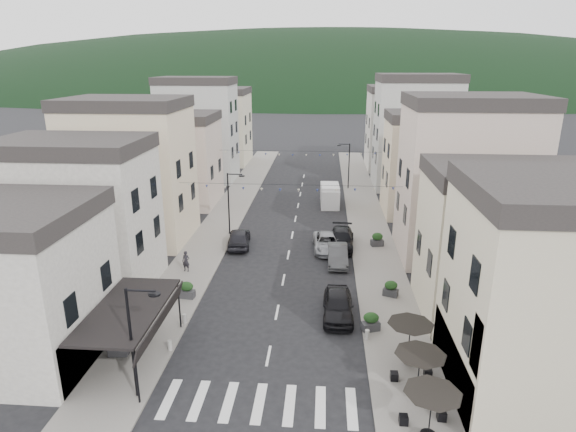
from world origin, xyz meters
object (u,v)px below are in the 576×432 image
parked_car_c (327,243)px  delivery_van (330,195)px  parked_car_a (338,305)px  parked_car_e (239,238)px  parked_car_b (338,255)px  parked_car_d (341,239)px  pedestrian_a (186,261)px  pedestrian_b (156,291)px

parked_car_c → delivery_van: size_ratio=0.95×
parked_car_a → parked_car_e: (-8.62, 11.97, -0.01)m
parked_car_c → parked_car_b: bearing=-76.9°
parked_car_d → parked_car_e: size_ratio=1.11×
parked_car_d → delivery_van: size_ratio=1.01×
parked_car_b → parked_car_e: parked_car_e is taller
parked_car_a → parked_car_e: 14.75m
parked_car_a → parked_car_b: bearing=88.9°
parked_car_b → delivery_van: 17.10m
parked_car_e → delivery_van: bearing=-127.0°
parked_car_e → delivery_van: size_ratio=0.91×
pedestrian_a → pedestrian_b: 5.33m
parked_car_e → pedestrian_a: pedestrian_a is taller
delivery_van → pedestrian_b: bearing=-117.4°
pedestrian_b → parked_car_b: bearing=69.1°
parked_car_c → pedestrian_b: 15.97m
parked_car_a → pedestrian_a: (-11.78, 6.02, 0.13)m
parked_car_a → parked_car_b: (0.18, 8.78, -0.08)m
parked_car_c → delivery_van: 14.26m
pedestrian_b → parked_car_d: bearing=78.4°
parked_car_e → parked_car_b: bearing=153.8°
delivery_van → parked_car_a: bearing=-91.0°
parked_car_a → pedestrian_b: bearing=176.7°
parked_car_a → parked_car_e: size_ratio=1.01×
parked_car_b → delivery_van: size_ratio=0.86×
parked_car_d → parked_car_b: bearing=-93.1°
parked_car_a → delivery_van: (-0.38, 25.87, 0.40)m
parked_car_c → pedestrian_b: pedestrian_b is taller
parked_car_a → parked_car_c: (-0.71, 11.62, -0.12)m
parked_car_e → delivery_van: (8.24, 13.90, 0.41)m
parked_car_c → pedestrian_b: bearing=-141.1°
parked_car_a → pedestrian_a: pedestrian_a is taller
parked_car_d → parked_car_e: 9.21m
parked_car_b → pedestrian_a: pedestrian_a is taller
parked_car_a → pedestrian_a: 13.23m
parked_car_d → pedestrian_a: bearing=-149.4°
parked_car_a → parked_car_b: 8.78m
parked_car_c → parked_car_e: size_ratio=1.05×
parked_car_d → delivery_van: delivery_van is taller
parked_car_a → pedestrian_b: (-12.37, 0.72, 0.17)m
parked_car_b → parked_car_e: bearing=159.4°
parked_car_d → pedestrian_a: (-12.37, -6.39, 0.18)m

